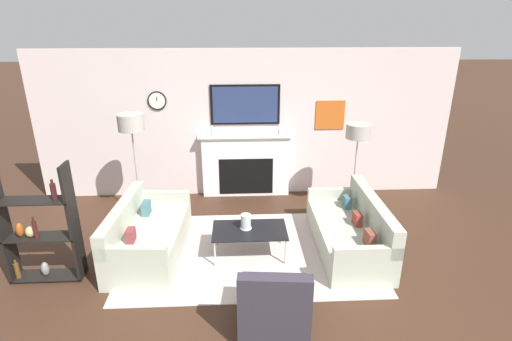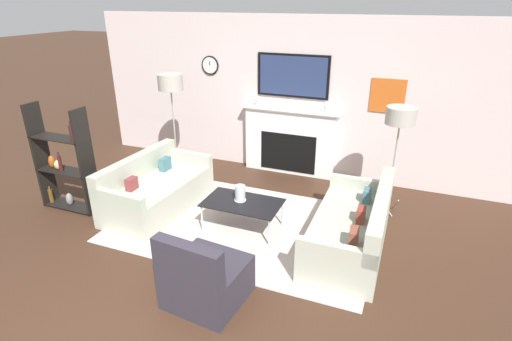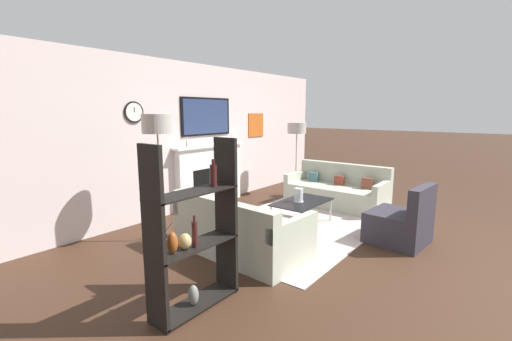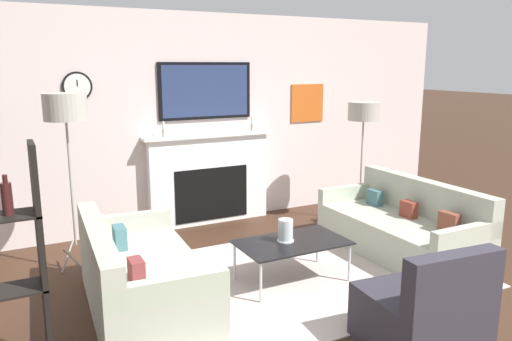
{
  "view_description": "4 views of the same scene",
  "coord_description": "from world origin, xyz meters",
  "px_view_note": "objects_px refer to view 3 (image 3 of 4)",
  "views": [
    {
      "loc": [
        -0.16,
        -2.33,
        3.19
      ],
      "look_at": [
        0.12,
        3.29,
        1.03
      ],
      "focal_mm": 28.0,
      "sensor_mm": 36.0,
      "label": 1
    },
    {
      "loc": [
        1.92,
        -1.75,
        2.93
      ],
      "look_at": [
        0.08,
        2.89,
        0.76
      ],
      "focal_mm": 28.0,
      "sensor_mm": 36.0,
      "label": 2
    },
    {
      "loc": [
        -4.65,
        -0.09,
        1.83
      ],
      "look_at": [
        -0.23,
        3.36,
        0.86
      ],
      "focal_mm": 24.0,
      "sensor_mm": 36.0,
      "label": 3
    },
    {
      "loc": [
        -2.39,
        -1.25,
        2.06
      ],
      "look_at": [
        -0.18,
        3.02,
        1.04
      ],
      "focal_mm": 35.0,
      "sensor_mm": 36.0,
      "label": 4
    }
  ],
  "objects_px": {
    "coffee_table": "(302,203)",
    "armchair": "(401,224)",
    "hurricane_candle": "(298,196)",
    "couch_right": "(337,192)",
    "shelf_unit": "(193,236)",
    "floor_lamp_left": "(157,126)",
    "floor_lamp_right": "(297,129)",
    "couch_left": "(239,232)"
  },
  "relations": [
    {
      "from": "couch_left",
      "to": "floor_lamp_left",
      "type": "relative_size",
      "value": 0.99
    },
    {
      "from": "coffee_table",
      "to": "shelf_unit",
      "type": "height_order",
      "value": "shelf_unit"
    },
    {
      "from": "armchair",
      "to": "floor_lamp_left",
      "type": "height_order",
      "value": "floor_lamp_left"
    },
    {
      "from": "hurricane_candle",
      "to": "couch_left",
      "type": "bearing_deg",
      "value": 178.49
    },
    {
      "from": "floor_lamp_left",
      "to": "floor_lamp_right",
      "type": "relative_size",
      "value": 1.13
    },
    {
      "from": "couch_right",
      "to": "floor_lamp_left",
      "type": "xyz_separation_m",
      "value": [
        -3.28,
        1.16,
        1.36
      ]
    },
    {
      "from": "floor_lamp_left",
      "to": "shelf_unit",
      "type": "bearing_deg",
      "value": -117.54
    },
    {
      "from": "couch_left",
      "to": "hurricane_candle",
      "type": "relative_size",
      "value": 8.21
    },
    {
      "from": "couch_right",
      "to": "hurricane_candle",
      "type": "height_order",
      "value": "couch_right"
    },
    {
      "from": "floor_lamp_right",
      "to": "coffee_table",
      "type": "bearing_deg",
      "value": -145.87
    },
    {
      "from": "floor_lamp_left",
      "to": "shelf_unit",
      "type": "relative_size",
      "value": 1.14
    },
    {
      "from": "armchair",
      "to": "hurricane_candle",
      "type": "xyz_separation_m",
      "value": [
        -0.26,
        1.51,
        0.22
      ]
    },
    {
      "from": "couch_right",
      "to": "coffee_table",
      "type": "bearing_deg",
      "value": -177.13
    },
    {
      "from": "shelf_unit",
      "to": "coffee_table",
      "type": "bearing_deg",
      "value": 8.72
    },
    {
      "from": "hurricane_candle",
      "to": "floor_lamp_right",
      "type": "xyz_separation_m",
      "value": [
        1.86,
        1.19,
        0.95
      ]
    },
    {
      "from": "armchair",
      "to": "coffee_table",
      "type": "bearing_deg",
      "value": 98.28
    },
    {
      "from": "hurricane_candle",
      "to": "floor_lamp_left",
      "type": "height_order",
      "value": "floor_lamp_left"
    },
    {
      "from": "armchair",
      "to": "couch_left",
      "type": "bearing_deg",
      "value": 137.1
    },
    {
      "from": "coffee_table",
      "to": "floor_lamp_right",
      "type": "height_order",
      "value": "floor_lamp_right"
    },
    {
      "from": "armchair",
      "to": "hurricane_candle",
      "type": "bearing_deg",
      "value": 99.93
    },
    {
      "from": "couch_left",
      "to": "coffee_table",
      "type": "height_order",
      "value": "couch_left"
    },
    {
      "from": "couch_right",
      "to": "shelf_unit",
      "type": "xyz_separation_m",
      "value": [
        -4.13,
        -0.48,
        0.43
      ]
    },
    {
      "from": "couch_left",
      "to": "shelf_unit",
      "type": "relative_size",
      "value": 1.13
    },
    {
      "from": "armchair",
      "to": "shelf_unit",
      "type": "relative_size",
      "value": 0.54
    },
    {
      "from": "floor_lamp_right",
      "to": "floor_lamp_left",
      "type": "bearing_deg",
      "value": 180.0
    },
    {
      "from": "shelf_unit",
      "to": "floor_lamp_left",
      "type": "bearing_deg",
      "value": 62.46
    },
    {
      "from": "couch_right",
      "to": "armchair",
      "type": "bearing_deg",
      "value": -129.22
    },
    {
      "from": "armchair",
      "to": "coffee_table",
      "type": "height_order",
      "value": "armchair"
    },
    {
      "from": "couch_right",
      "to": "shelf_unit",
      "type": "height_order",
      "value": "shelf_unit"
    },
    {
      "from": "armchair",
      "to": "floor_lamp_left",
      "type": "relative_size",
      "value": 0.47
    },
    {
      "from": "couch_right",
      "to": "floor_lamp_right",
      "type": "height_order",
      "value": "floor_lamp_right"
    },
    {
      "from": "floor_lamp_right",
      "to": "shelf_unit",
      "type": "bearing_deg",
      "value": -159.89
    },
    {
      "from": "hurricane_candle",
      "to": "floor_lamp_right",
      "type": "distance_m",
      "value": 2.41
    },
    {
      "from": "coffee_table",
      "to": "armchair",
      "type": "bearing_deg",
      "value": -81.72
    },
    {
      "from": "coffee_table",
      "to": "couch_left",
      "type": "bearing_deg",
      "value": 176.95
    },
    {
      "from": "couch_right",
      "to": "floor_lamp_left",
      "type": "bearing_deg",
      "value": 160.57
    },
    {
      "from": "couch_right",
      "to": "floor_lamp_left",
      "type": "relative_size",
      "value": 1.05
    },
    {
      "from": "coffee_table",
      "to": "shelf_unit",
      "type": "xyz_separation_m",
      "value": [
        -2.66,
        -0.41,
        0.33
      ]
    },
    {
      "from": "couch_right",
      "to": "shelf_unit",
      "type": "bearing_deg",
      "value": -173.35
    },
    {
      "from": "floor_lamp_left",
      "to": "coffee_table",
      "type": "bearing_deg",
      "value": -34.29
    },
    {
      "from": "armchair",
      "to": "hurricane_candle",
      "type": "height_order",
      "value": "armchair"
    },
    {
      "from": "floor_lamp_left",
      "to": "shelf_unit",
      "type": "height_order",
      "value": "floor_lamp_left"
    }
  ]
}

